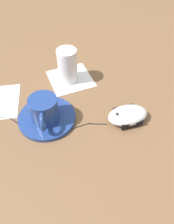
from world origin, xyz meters
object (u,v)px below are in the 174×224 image
at_px(saucer, 47,118).
at_px(coffee_cup, 44,110).
at_px(computer_mouse, 128,115).
at_px(drinking_glass, 67,66).

distance_m(saucer, coffee_cup, 0.04).
distance_m(saucer, computer_mouse, 0.22).
relative_size(saucer, coffee_cup, 1.60).
relative_size(coffee_cup, drinking_glass, 0.91).
distance_m(saucer, drinking_glass, 0.18).
bearing_deg(drinking_glass, computer_mouse, 98.78).
bearing_deg(coffee_cup, computer_mouse, 145.58).
xyz_separation_m(coffee_cup, drinking_glass, (-0.15, -0.11, 0.01)).
xyz_separation_m(saucer, computer_mouse, (-0.18, 0.13, 0.01)).
bearing_deg(coffee_cup, saucer, -135.16).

